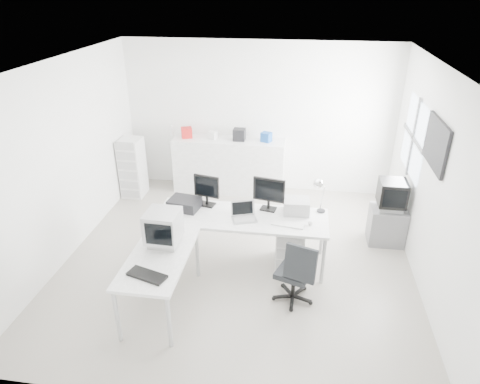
# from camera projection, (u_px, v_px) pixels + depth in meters

# --- Properties ---
(floor) EXTENTS (5.00, 5.00, 0.01)m
(floor) POSITION_uv_depth(u_px,v_px,m) (238.00, 258.00, 6.37)
(floor) COLOR beige
(floor) RESTS_ON ground
(ceiling) EXTENTS (5.00, 5.00, 0.01)m
(ceiling) POSITION_uv_depth(u_px,v_px,m) (238.00, 65.00, 5.12)
(ceiling) COLOR white
(ceiling) RESTS_ON back_wall
(back_wall) EXTENTS (5.00, 0.02, 2.80)m
(back_wall) POSITION_uv_depth(u_px,v_px,m) (258.00, 118.00, 7.96)
(back_wall) COLOR white
(back_wall) RESTS_ON floor
(left_wall) EXTENTS (0.02, 5.00, 2.80)m
(left_wall) POSITION_uv_depth(u_px,v_px,m) (64.00, 161.00, 6.08)
(left_wall) COLOR white
(left_wall) RESTS_ON floor
(right_wall) EXTENTS (0.02, 5.00, 2.80)m
(right_wall) POSITION_uv_depth(u_px,v_px,m) (433.00, 184.00, 5.41)
(right_wall) COLOR white
(right_wall) RESTS_ON floor
(window) EXTENTS (0.02, 1.20, 1.10)m
(window) POSITION_uv_depth(u_px,v_px,m) (414.00, 138.00, 6.39)
(window) COLOR white
(window) RESTS_ON right_wall
(wall_picture) EXTENTS (0.04, 0.90, 0.60)m
(wall_picture) POSITION_uv_depth(u_px,v_px,m) (436.00, 144.00, 5.28)
(wall_picture) COLOR black
(wall_picture) RESTS_ON right_wall
(main_desk) EXTENTS (2.40, 0.80, 0.75)m
(main_desk) POSITION_uv_depth(u_px,v_px,m) (242.00, 239.00, 6.15)
(main_desk) COLOR white
(main_desk) RESTS_ON floor
(side_desk) EXTENTS (0.70, 1.40, 0.75)m
(side_desk) POSITION_uv_depth(u_px,v_px,m) (161.00, 281.00, 5.29)
(side_desk) COLOR white
(side_desk) RESTS_ON floor
(drawer_pedestal) EXTENTS (0.40, 0.50, 0.60)m
(drawer_pedestal) POSITION_uv_depth(u_px,v_px,m) (290.00, 245.00, 6.14)
(drawer_pedestal) COLOR white
(drawer_pedestal) RESTS_ON floor
(inkjet_printer) EXTENTS (0.48, 0.40, 0.15)m
(inkjet_printer) POSITION_uv_depth(u_px,v_px,m) (184.00, 204.00, 6.15)
(inkjet_printer) COLOR black
(inkjet_printer) RESTS_ON main_desk
(lcd_monitor_small) EXTENTS (0.42, 0.30, 0.48)m
(lcd_monitor_small) POSITION_uv_depth(u_px,v_px,m) (207.00, 190.00, 6.17)
(lcd_monitor_small) COLOR black
(lcd_monitor_small) RESTS_ON main_desk
(lcd_monitor_large) EXTENTS (0.48, 0.27, 0.48)m
(lcd_monitor_large) POSITION_uv_depth(u_px,v_px,m) (269.00, 195.00, 6.05)
(lcd_monitor_large) COLOR black
(lcd_monitor_large) RESTS_ON main_desk
(laptop) EXTENTS (0.38, 0.38, 0.20)m
(laptop) POSITION_uv_depth(u_px,v_px,m) (244.00, 214.00, 5.85)
(laptop) COLOR #B7B7BA
(laptop) RESTS_ON main_desk
(white_keyboard) EXTENTS (0.45, 0.20, 0.02)m
(white_keyboard) POSITION_uv_depth(u_px,v_px,m) (288.00, 224.00, 5.76)
(white_keyboard) COLOR white
(white_keyboard) RESTS_ON main_desk
(white_mouse) EXTENTS (0.06, 0.06, 0.06)m
(white_mouse) POSITION_uv_depth(u_px,v_px,m) (310.00, 223.00, 5.76)
(white_mouse) COLOR white
(white_mouse) RESTS_ON main_desk
(laser_printer) EXTENTS (0.38, 0.33, 0.20)m
(laser_printer) POSITION_uv_depth(u_px,v_px,m) (297.00, 206.00, 6.03)
(laser_printer) COLOR #A6A6A6
(laser_printer) RESTS_ON main_desk
(desk_lamp) EXTENTS (0.20, 0.20, 0.48)m
(desk_lamp) POSITION_uv_depth(u_px,v_px,m) (322.00, 196.00, 6.00)
(desk_lamp) COLOR silver
(desk_lamp) RESTS_ON main_desk
(crt_monitor) EXTENTS (0.44, 0.44, 0.48)m
(crt_monitor) POSITION_uv_depth(u_px,v_px,m) (163.00, 228.00, 5.24)
(crt_monitor) COLOR #B7B7BA
(crt_monitor) RESTS_ON side_desk
(black_keyboard) EXTENTS (0.48, 0.31, 0.03)m
(black_keyboard) POSITION_uv_depth(u_px,v_px,m) (147.00, 275.00, 4.76)
(black_keyboard) COLOR black
(black_keyboard) RESTS_ON side_desk
(office_chair) EXTENTS (0.68, 0.68, 0.92)m
(office_chair) POSITION_uv_depth(u_px,v_px,m) (294.00, 270.00, 5.36)
(office_chair) COLOR #222427
(office_chair) RESTS_ON floor
(tv_cabinet) EXTENTS (0.54, 0.44, 0.59)m
(tv_cabinet) POSITION_uv_depth(u_px,v_px,m) (387.00, 225.00, 6.65)
(tv_cabinet) COLOR slate
(tv_cabinet) RESTS_ON floor
(crt_tv) EXTENTS (0.50, 0.48, 0.45)m
(crt_tv) POSITION_uv_depth(u_px,v_px,m) (392.00, 195.00, 6.41)
(crt_tv) COLOR black
(crt_tv) RESTS_ON tv_cabinet
(sideboard) EXTENTS (2.09, 0.52, 1.05)m
(sideboard) POSITION_uv_depth(u_px,v_px,m) (229.00, 165.00, 8.19)
(sideboard) COLOR white
(sideboard) RESTS_ON floor
(clutter_box_a) EXTENTS (0.24, 0.23, 0.19)m
(clutter_box_a) POSITION_uv_depth(u_px,v_px,m) (187.00, 133.00, 8.02)
(clutter_box_a) COLOR red
(clutter_box_a) RESTS_ON sideboard
(clutter_box_b) EXTENTS (0.18, 0.17, 0.14)m
(clutter_box_b) POSITION_uv_depth(u_px,v_px,m) (213.00, 135.00, 7.96)
(clutter_box_b) COLOR white
(clutter_box_b) RESTS_ON sideboard
(clutter_box_c) EXTENTS (0.22, 0.20, 0.22)m
(clutter_box_c) POSITION_uv_depth(u_px,v_px,m) (239.00, 135.00, 7.88)
(clutter_box_c) COLOR black
(clutter_box_c) RESTS_ON sideboard
(clutter_box_d) EXTENTS (0.22, 0.21, 0.17)m
(clutter_box_d) POSITION_uv_depth(u_px,v_px,m) (266.00, 137.00, 7.82)
(clutter_box_d) COLOR #174EA3
(clutter_box_d) RESTS_ON sideboard
(clutter_bottle) EXTENTS (0.07, 0.07, 0.22)m
(clutter_bottle) POSITION_uv_depth(u_px,v_px,m) (172.00, 130.00, 8.09)
(clutter_bottle) COLOR white
(clutter_bottle) RESTS_ON sideboard
(filing_cabinet) EXTENTS (0.39, 0.46, 1.11)m
(filing_cabinet) POSITION_uv_depth(u_px,v_px,m) (133.00, 168.00, 8.01)
(filing_cabinet) COLOR white
(filing_cabinet) RESTS_ON floor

